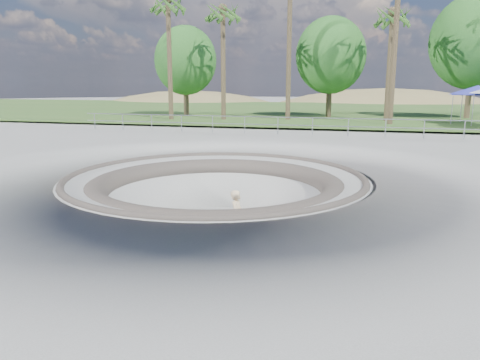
# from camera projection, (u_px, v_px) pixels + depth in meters

# --- Properties ---
(ground) EXTENTS (180.00, 180.00, 0.00)m
(ground) POSITION_uv_depth(u_px,v_px,m) (216.00, 177.00, 15.98)
(ground) COLOR #AEADA8
(ground) RESTS_ON ground
(skate_bowl) EXTENTS (14.00, 14.00, 4.10)m
(skate_bowl) POSITION_uv_depth(u_px,v_px,m) (216.00, 228.00, 16.36)
(skate_bowl) COLOR #AEADA8
(skate_bowl) RESTS_ON ground
(grass_strip) EXTENTS (180.00, 36.00, 0.12)m
(grass_strip) POSITION_uv_depth(u_px,v_px,m) (316.00, 111.00, 48.11)
(grass_strip) COLOR #375E25
(grass_strip) RESTS_ON ground
(distant_hills) EXTENTS (103.20, 45.00, 28.60)m
(distant_hills) POSITION_uv_depth(u_px,v_px,m) (355.00, 150.00, 70.60)
(distant_hills) COLOR olive
(distant_hills) RESTS_ON ground
(safety_railing) EXTENTS (25.00, 0.06, 1.03)m
(safety_railing) POSITION_uv_depth(u_px,v_px,m) (278.00, 125.00, 27.19)
(safety_railing) COLOR gray
(safety_railing) RESTS_ON ground
(skateboard) EXTENTS (0.75, 0.34, 0.08)m
(skateboard) POSITION_uv_depth(u_px,v_px,m) (237.00, 243.00, 14.84)
(skateboard) COLOR #97633C
(skateboard) RESTS_ON ground
(skater) EXTENTS (0.41, 0.62, 1.71)m
(skater) POSITION_uv_depth(u_px,v_px,m) (237.00, 217.00, 14.66)
(skater) COLOR beige
(skater) RESTS_ON skateboard
(canopy_blue) EXTENTS (4.79, 4.79, 2.65)m
(canopy_blue) POSITION_uv_depth(u_px,v_px,m) (478.00, 90.00, 32.25)
(canopy_blue) COLOR gray
(canopy_blue) RESTS_ON ground
(palm_a) EXTENTS (2.60, 2.60, 9.83)m
(palm_a) POSITION_uv_depth(u_px,v_px,m) (168.00, 7.00, 34.93)
(palm_a) COLOR brown
(palm_a) RESTS_ON ground
(palm_b) EXTENTS (2.60, 2.60, 9.15)m
(palm_b) POSITION_uv_depth(u_px,v_px,m) (223.00, 15.00, 34.96)
(palm_b) COLOR brown
(palm_b) RESTS_ON ground
(palm_d) EXTENTS (2.60, 2.60, 8.73)m
(palm_d) POSITION_uv_depth(u_px,v_px,m) (392.00, 19.00, 33.80)
(palm_d) COLOR brown
(palm_d) RESTS_ON ground
(bushy_tree_left) EXTENTS (5.30, 4.82, 7.64)m
(bushy_tree_left) POSITION_uv_depth(u_px,v_px,m) (185.00, 61.00, 39.52)
(bushy_tree_left) COLOR brown
(bushy_tree_left) RESTS_ON ground
(bushy_tree_mid) EXTENTS (5.68, 5.16, 8.19)m
(bushy_tree_mid) POSITION_uv_depth(u_px,v_px,m) (331.00, 56.00, 37.96)
(bushy_tree_mid) COLOR brown
(bushy_tree_mid) RESTS_ON ground
(bushy_tree_right) EXTENTS (6.75, 6.13, 9.73)m
(bushy_tree_right) POSITION_uv_depth(u_px,v_px,m) (474.00, 42.00, 36.65)
(bushy_tree_right) COLOR brown
(bushy_tree_right) RESTS_ON ground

